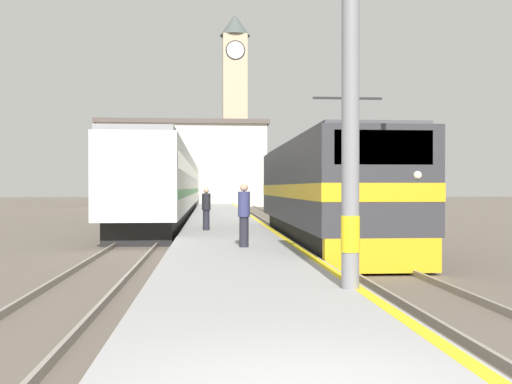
{
  "coord_description": "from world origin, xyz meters",
  "views": [
    {
      "loc": [
        -0.75,
        -4.55,
        2.07
      ],
      "look_at": [
        1.9,
        29.31,
        1.83
      ],
      "focal_mm": 42.0,
      "sensor_mm": 36.0,
      "label": 1
    }
  ],
  "objects_px": {
    "locomotive_train": "(324,192)",
    "passenger_train": "(172,185)",
    "second_waiting_passenger": "(206,208)",
    "catenary_mast": "(353,76)",
    "person_on_platform": "(244,213)",
    "clock_tower": "(235,104)"
  },
  "relations": [
    {
      "from": "locomotive_train",
      "to": "clock_tower",
      "type": "bearing_deg",
      "value": 90.72
    },
    {
      "from": "catenary_mast",
      "to": "clock_tower",
      "type": "relative_size",
      "value": 0.29
    },
    {
      "from": "passenger_train",
      "to": "second_waiting_passenger",
      "type": "bearing_deg",
      "value": -82.05
    },
    {
      "from": "person_on_platform",
      "to": "passenger_train",
      "type": "bearing_deg",
      "value": 98.28
    },
    {
      "from": "passenger_train",
      "to": "person_on_platform",
      "type": "bearing_deg",
      "value": -81.72
    },
    {
      "from": "passenger_train",
      "to": "second_waiting_passenger",
      "type": "xyz_separation_m",
      "value": [
        2.41,
        -17.27,
        -0.97
      ]
    },
    {
      "from": "locomotive_train",
      "to": "second_waiting_passenger",
      "type": "relative_size",
      "value": 8.9
    },
    {
      "from": "person_on_platform",
      "to": "clock_tower",
      "type": "height_order",
      "value": "clock_tower"
    },
    {
      "from": "catenary_mast",
      "to": "clock_tower",
      "type": "bearing_deg",
      "value": 89.19
    },
    {
      "from": "catenary_mast",
      "to": "person_on_platform",
      "type": "relative_size",
      "value": 4.03
    },
    {
      "from": "locomotive_train",
      "to": "passenger_train",
      "type": "height_order",
      "value": "locomotive_train"
    },
    {
      "from": "locomotive_train",
      "to": "catenary_mast",
      "type": "xyz_separation_m",
      "value": [
        -1.65,
        -11.06,
        2.0
      ]
    },
    {
      "from": "locomotive_train",
      "to": "person_on_platform",
      "type": "bearing_deg",
      "value": -126.85
    },
    {
      "from": "clock_tower",
      "to": "second_waiting_passenger",
      "type": "bearing_deg",
      "value": -93.67
    },
    {
      "from": "locomotive_train",
      "to": "catenary_mast",
      "type": "bearing_deg",
      "value": -98.49
    },
    {
      "from": "locomotive_train",
      "to": "person_on_platform",
      "type": "xyz_separation_m",
      "value": [
        -3.04,
        -4.06,
        -0.56
      ]
    },
    {
      "from": "locomotive_train",
      "to": "person_on_platform",
      "type": "height_order",
      "value": "locomotive_train"
    },
    {
      "from": "locomotive_train",
      "to": "second_waiting_passenger",
      "type": "xyz_separation_m",
      "value": [
        -4.13,
        2.7,
        -0.63
      ]
    },
    {
      "from": "passenger_train",
      "to": "second_waiting_passenger",
      "type": "distance_m",
      "value": 17.46
    },
    {
      "from": "locomotive_train",
      "to": "catenary_mast",
      "type": "relative_size",
      "value": 2.05
    },
    {
      "from": "locomotive_train",
      "to": "clock_tower",
      "type": "height_order",
      "value": "clock_tower"
    },
    {
      "from": "locomotive_train",
      "to": "passenger_train",
      "type": "bearing_deg",
      "value": 108.14
    }
  ]
}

